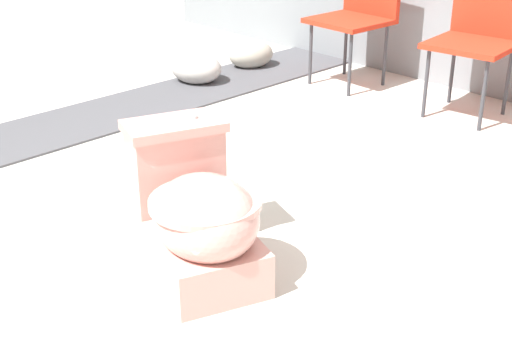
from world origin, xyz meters
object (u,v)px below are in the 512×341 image
folding_chair_left (361,4)px  boulder_far (196,68)px  toilet (196,215)px  folding_chair_middle (481,25)px  boulder_near (251,54)px

folding_chair_left → boulder_far: 1.14m
toilet → boulder_far: 2.31m
folding_chair_middle → boulder_near: size_ratio=2.57×
toilet → boulder_near: size_ratio=2.21×
boulder_near → folding_chair_middle: bearing=10.3°
boulder_far → folding_chair_middle: bearing=27.0°
toilet → folding_chair_left: size_ratio=0.86×
boulder_far → folding_chair_left: bearing=47.5°
folding_chair_left → boulder_near: (-0.73, -0.27, -0.41)m
boulder_near → folding_chair_left: bearing=20.6°
folding_chair_middle → toilet: bearing=-1.3°
boulder_far → boulder_near: bearing=91.1°
toilet → folding_chair_middle: bearing=115.0°
folding_chair_left → boulder_far: size_ratio=2.36×
boulder_near → boulder_far: (0.01, -0.51, 0.01)m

